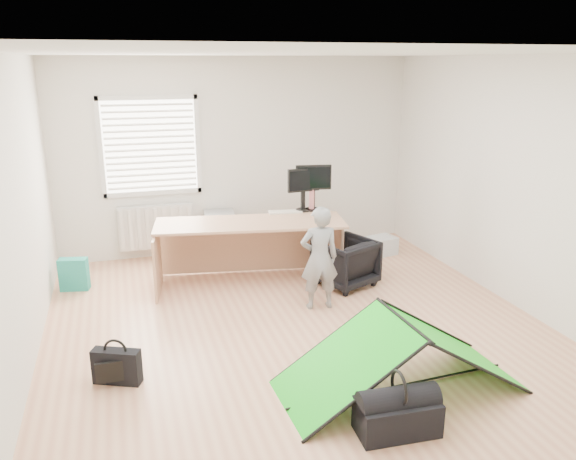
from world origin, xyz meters
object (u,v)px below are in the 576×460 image
object	(u,v)px
filing_cabinet	(220,236)
laptop_bag	(117,366)
kite	(401,354)
desk	(251,252)
monitor_left	(303,195)
monitor_right	(313,194)
person	(319,258)
thermos	(312,200)
office_chair	(345,262)
duffel_bag	(397,417)
storage_crate	(380,246)

from	to	relation	value
filing_cabinet	laptop_bag	size ratio (longest dim) A/B	1.56
filing_cabinet	kite	distance (m)	3.77
desk	monitor_left	xyz separation A→B (m)	(0.78, 0.32, 0.59)
monitor_right	person	bearing A→B (deg)	-95.82
thermos	laptop_bag	size ratio (longest dim) A/B	0.67
kite	person	bearing A→B (deg)	90.84
monitor_left	thermos	distance (m)	0.14
monitor_right	office_chair	xyz separation A→B (m)	(0.17, -0.74, -0.70)
desk	duffel_bag	xyz separation A→B (m)	(0.34, -3.19, -0.26)
monitor_left	office_chair	world-z (taller)	monitor_left
filing_cabinet	laptop_bag	distance (m)	3.24
monitor_left	storage_crate	distance (m)	1.49
person	duffel_bag	xyz separation A→B (m)	(-0.21, -2.24, -0.45)
thermos	person	distance (m)	1.36
filing_cabinet	person	bearing A→B (deg)	-63.13
desk	filing_cabinet	world-z (taller)	desk
office_chair	duffel_bag	size ratio (longest dim) A/B	1.07
thermos	kite	bearing A→B (deg)	-95.04
filing_cabinet	office_chair	bearing A→B (deg)	-42.24
office_chair	kite	world-z (taller)	kite
duffel_bag	monitor_left	bearing A→B (deg)	86.18
person	duffel_bag	bearing A→B (deg)	89.92
office_chair	laptop_bag	xyz separation A→B (m)	(-2.70, -1.46, -0.14)
duffel_bag	office_chair	bearing A→B (deg)	78.36
storage_crate	laptop_bag	distance (m)	4.31
monitor_left	storage_crate	world-z (taller)	monitor_left
laptop_bag	monitor_right	bearing A→B (deg)	65.54
kite	storage_crate	world-z (taller)	kite
monitor_right	kite	world-z (taller)	monitor_right
filing_cabinet	storage_crate	world-z (taller)	filing_cabinet
person	storage_crate	xyz separation A→B (m)	(1.44, 1.43, -0.46)
monitor_left	kite	world-z (taller)	monitor_left
filing_cabinet	thermos	bearing A→B (deg)	-25.93
kite	monitor_right	bearing A→B (deg)	82.47
filing_cabinet	person	world-z (taller)	person
thermos	office_chair	size ratio (longest dim) A/B	0.43
filing_cabinet	kite	size ratio (longest dim) A/B	0.31
duffel_bag	desk	bearing A→B (deg)	99.35
monitor_right	thermos	xyz separation A→B (m)	(-0.01, 0.01, -0.08)
desk	storage_crate	world-z (taller)	desk
thermos	office_chair	xyz separation A→B (m)	(0.18, -0.75, -0.62)
laptop_bag	kite	bearing A→B (deg)	5.57
person	laptop_bag	size ratio (longest dim) A/B	2.85
monitor_left	office_chair	distance (m)	1.05
desk	office_chair	size ratio (longest dim) A/B	3.55
monitor_right	laptop_bag	distance (m)	3.45
person	kite	world-z (taller)	person
laptop_bag	storage_crate	bearing A→B (deg)	57.87
office_chair	filing_cabinet	bearing A→B (deg)	-70.66
person	duffel_bag	world-z (taller)	person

